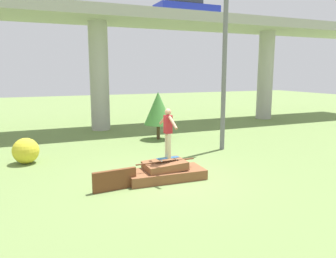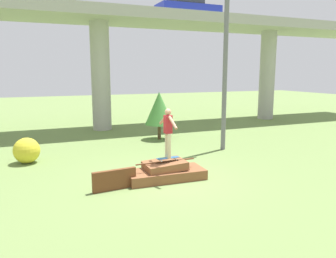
{
  "view_description": "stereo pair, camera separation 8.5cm",
  "coord_description": "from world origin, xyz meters",
  "px_view_note": "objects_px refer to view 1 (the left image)",
  "views": [
    {
      "loc": [
        -3.91,
        -9.34,
        3.42
      ],
      "look_at": [
        0.09,
        0.02,
        1.64
      ],
      "focal_mm": 35.0,
      "sensor_mm": 36.0,
      "label": 1
    },
    {
      "loc": [
        -3.83,
        -9.37,
        3.42
      ],
      "look_at": [
        0.09,
        0.02,
        1.64
      ],
      "focal_mm": 35.0,
      "sensor_mm": 36.0,
      "label": 2
    }
  ],
  "objects_px": {
    "skater": "(168,130)",
    "car_on_overpass_left": "(186,8)",
    "utility_pole": "(224,60)",
    "tree_behind_left": "(158,108)",
    "skateboard": "(168,158)",
    "bush_yellow_flowering": "(26,151)"
  },
  "relations": [
    {
      "from": "skater",
      "to": "tree_behind_left",
      "type": "bearing_deg",
      "value": 71.41
    },
    {
      "from": "skateboard",
      "to": "tree_behind_left",
      "type": "height_order",
      "value": "tree_behind_left"
    },
    {
      "from": "utility_pole",
      "to": "tree_behind_left",
      "type": "xyz_separation_m",
      "value": [
        -1.82,
        3.18,
        -2.32
      ]
    },
    {
      "from": "tree_behind_left",
      "to": "utility_pole",
      "type": "bearing_deg",
      "value": -60.24
    },
    {
      "from": "bush_yellow_flowering",
      "to": "skateboard",
      "type": "bearing_deg",
      "value": -41.89
    },
    {
      "from": "skateboard",
      "to": "utility_pole",
      "type": "xyz_separation_m",
      "value": [
        3.84,
        2.84,
        3.23
      ]
    },
    {
      "from": "utility_pole",
      "to": "tree_behind_left",
      "type": "height_order",
      "value": "utility_pole"
    },
    {
      "from": "utility_pole",
      "to": "bush_yellow_flowering",
      "type": "height_order",
      "value": "utility_pole"
    },
    {
      "from": "skateboard",
      "to": "skater",
      "type": "height_order",
      "value": "skater"
    },
    {
      "from": "skateboard",
      "to": "utility_pole",
      "type": "height_order",
      "value": "utility_pole"
    },
    {
      "from": "tree_behind_left",
      "to": "bush_yellow_flowering",
      "type": "xyz_separation_m",
      "value": [
        -6.24,
        -2.23,
        -1.11
      ]
    },
    {
      "from": "car_on_overpass_left",
      "to": "skateboard",
      "type": "bearing_deg",
      "value": -118.69
    },
    {
      "from": "skater",
      "to": "car_on_overpass_left",
      "type": "relative_size",
      "value": 0.39
    },
    {
      "from": "tree_behind_left",
      "to": "bush_yellow_flowering",
      "type": "relative_size",
      "value": 2.5
    },
    {
      "from": "bush_yellow_flowering",
      "to": "car_on_overpass_left",
      "type": "bearing_deg",
      "value": 33.98
    },
    {
      "from": "skater",
      "to": "utility_pole",
      "type": "relative_size",
      "value": 0.21
    },
    {
      "from": "car_on_overpass_left",
      "to": "bush_yellow_flowering",
      "type": "bearing_deg",
      "value": -146.02
    },
    {
      "from": "car_on_overpass_left",
      "to": "tree_behind_left",
      "type": "height_order",
      "value": "car_on_overpass_left"
    },
    {
      "from": "skater",
      "to": "car_on_overpass_left",
      "type": "height_order",
      "value": "car_on_overpass_left"
    },
    {
      "from": "car_on_overpass_left",
      "to": "tree_behind_left",
      "type": "bearing_deg",
      "value": -129.67
    },
    {
      "from": "skateboard",
      "to": "car_on_overpass_left",
      "type": "height_order",
      "value": "car_on_overpass_left"
    },
    {
      "from": "skateboard",
      "to": "car_on_overpass_left",
      "type": "relative_size",
      "value": 0.19
    }
  ]
}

